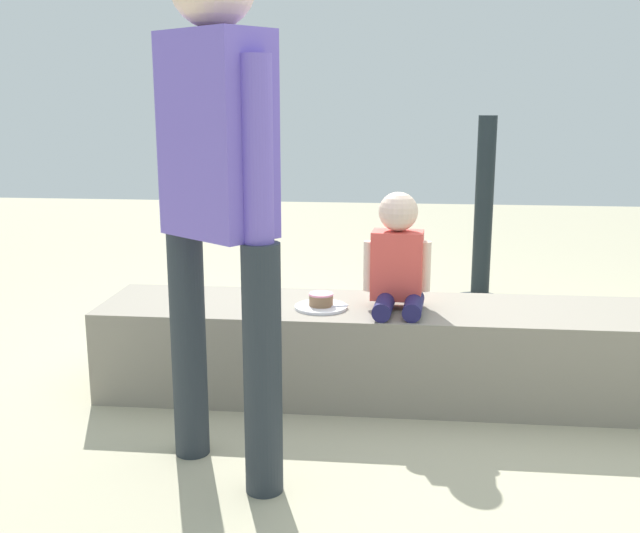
% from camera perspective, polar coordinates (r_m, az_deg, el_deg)
% --- Properties ---
extents(ground_plane, '(12.00, 12.00, 0.00)m').
position_cam_1_polar(ground_plane, '(3.29, 6.90, -9.65)').
color(ground_plane, tan).
extents(concrete_ledge, '(2.65, 0.52, 0.39)m').
position_cam_1_polar(concrete_ledge, '(3.22, 6.99, -6.42)').
color(concrete_ledge, gray).
rests_on(concrete_ledge, ground_plane).
extents(child_seated, '(0.28, 0.32, 0.48)m').
position_cam_1_polar(child_seated, '(3.09, 5.94, 0.64)').
color(child_seated, '#1C1A4B').
rests_on(child_seated, concrete_ledge).
extents(adult_standing, '(0.43, 0.38, 1.71)m').
position_cam_1_polar(adult_standing, '(2.38, -7.78, 7.35)').
color(adult_standing, '#272E35').
rests_on(adult_standing, ground_plane).
extents(cake_plate, '(0.22, 0.22, 0.07)m').
position_cam_1_polar(cake_plate, '(3.12, 0.08, -2.82)').
color(cake_plate, white).
rests_on(cake_plate, concrete_ledge).
extents(gift_bag, '(0.24, 0.08, 0.29)m').
position_cam_1_polar(gift_bag, '(3.78, -10.28, -4.76)').
color(gift_bag, '#59C6B2').
rests_on(gift_bag, ground_plane).
extents(railing_post, '(0.36, 0.36, 1.15)m').
position_cam_1_polar(railing_post, '(4.62, 12.27, 2.30)').
color(railing_post, black).
rests_on(railing_post, ground_plane).
extents(water_bottle_near_gift, '(0.07, 0.07, 0.21)m').
position_cam_1_polar(water_bottle_near_gift, '(4.03, 12.36, -4.21)').
color(water_bottle_near_gift, silver).
rests_on(water_bottle_near_gift, ground_plane).
extents(cake_box_white, '(0.30, 0.32, 0.12)m').
position_cam_1_polar(cake_box_white, '(3.88, 3.60, -5.16)').
color(cake_box_white, white).
rests_on(cake_box_white, ground_plane).
extents(handbag_black_leather, '(0.28, 0.13, 0.29)m').
position_cam_1_polar(handbag_black_leather, '(3.93, 19.68, -5.06)').
color(handbag_black_leather, black).
rests_on(handbag_black_leather, ground_plane).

